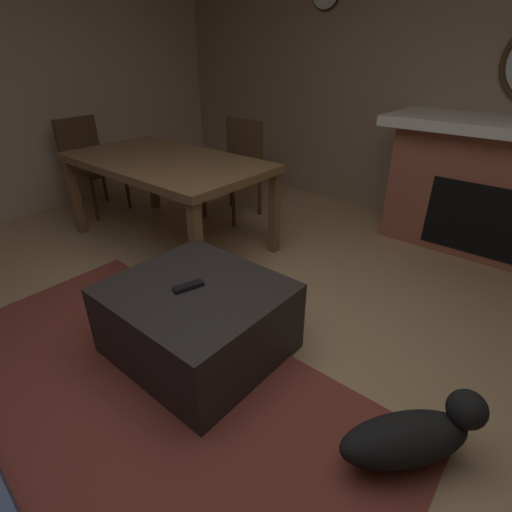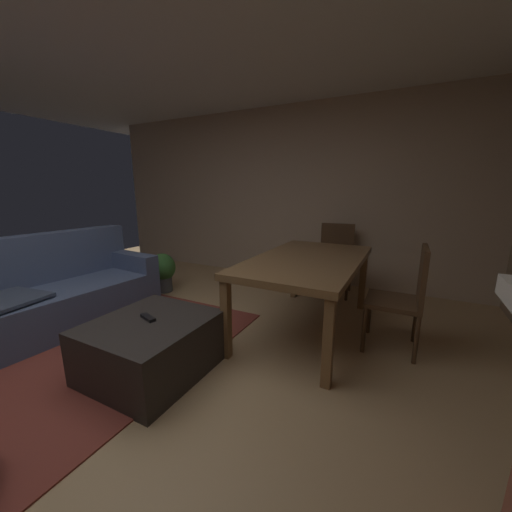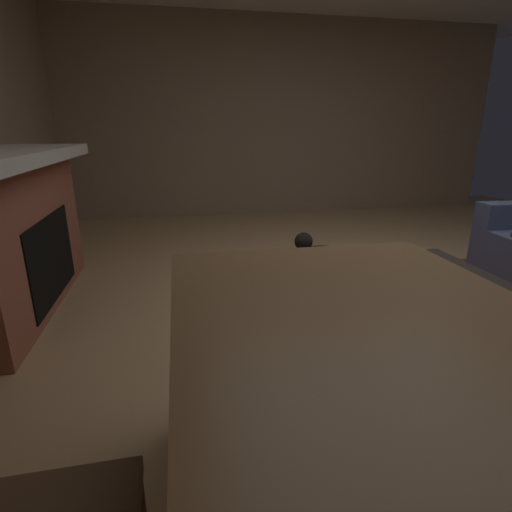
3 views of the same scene
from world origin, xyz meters
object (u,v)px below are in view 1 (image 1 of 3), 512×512
object	(u,v)px
ottoman_coffee_table	(198,319)
dining_chair_east	(88,160)
dining_table	(165,167)
small_dog	(413,435)
tv_remote	(188,286)
fireplace	(504,190)
dining_chair_south	(237,163)

from	to	relation	value
ottoman_coffee_table	dining_chair_east	world-z (taller)	dining_chair_east
ottoman_coffee_table	dining_chair_east	xyz separation A→B (m)	(2.51, -0.81, 0.31)
dining_chair_east	dining_table	bearing A→B (deg)	-179.65
dining_table	small_dog	size ratio (longest dim) A/B	3.14
dining_table	dining_chair_east	xyz separation A→B (m)	(1.27, 0.01, -0.14)
tv_remote	small_dog	world-z (taller)	tv_remote
tv_remote	dining_chair_east	distance (m)	2.64
ottoman_coffee_table	dining_table	distance (m)	1.56
fireplace	tv_remote	xyz separation A→B (m)	(0.97, 2.45, -0.10)
dining_chair_east	fireplace	bearing A→B (deg)	-155.19
dining_table	tv_remote	bearing A→B (deg)	145.30
fireplace	small_dog	distance (m)	2.37
dining_chair_south	tv_remote	bearing A→B (deg)	125.52
ottoman_coffee_table	dining_table	bearing A→B (deg)	-33.36
dining_chair_east	ottoman_coffee_table	bearing A→B (deg)	162.05
fireplace	ottoman_coffee_table	bearing A→B (deg)	68.48
ottoman_coffee_table	dining_chair_east	size ratio (longest dim) A/B	0.94
ottoman_coffee_table	tv_remote	xyz separation A→B (m)	(0.02, 0.03, 0.22)
dining_table	dining_chair_east	world-z (taller)	dining_chair_east
fireplace	dining_table	world-z (taller)	fireplace
tv_remote	dining_chair_south	size ratio (longest dim) A/B	0.17
ottoman_coffee_table	dining_table	size ratio (longest dim) A/B	0.50
tv_remote	dining_table	world-z (taller)	dining_table
dining_chair_east	small_dog	world-z (taller)	dining_chair_east
ottoman_coffee_table	dining_chair_south	xyz separation A→B (m)	(1.25, -1.70, 0.31)
fireplace	dining_table	distance (m)	2.72
dining_table	dining_chair_east	distance (m)	1.27
dining_chair_south	dining_table	bearing A→B (deg)	90.09
ottoman_coffee_table	tv_remote	distance (m)	0.23
tv_remote	ottoman_coffee_table	bearing A→B (deg)	-99.57
fireplace	ottoman_coffee_table	world-z (taller)	fireplace
ottoman_coffee_table	dining_chair_south	world-z (taller)	dining_chair_south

